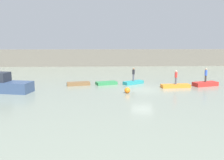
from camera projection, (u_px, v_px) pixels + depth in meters
The scene contains 12 objects.
ground_plane at pixel (142, 90), 27.53m from camera, with size 120.00×120.00×0.00m, color gray.
embankment_wall at pixel (123, 58), 52.72m from camera, with size 80.00×1.20×3.82m, color #666056.
motorboat at pixel (5, 85), 26.10m from camera, with size 6.09×3.29×2.23m.
rowboat_brown at pixel (78, 84), 30.15m from camera, with size 2.94×1.05×0.43m, color brown.
rowboat_green at pixel (106, 83), 30.77m from camera, with size 2.70×1.26×0.37m, color #2D7F47.
rowboat_teal at pixel (133, 83), 31.04m from camera, with size 2.88×0.95×0.41m, color teal.
rowboat_orange at pixel (176, 86), 28.75m from camera, with size 3.57×1.04×0.39m, color orange.
rowboat_red at pixel (205, 84), 29.76m from camera, with size 3.23×1.21×0.51m, color red.
person_dark_shirt at pixel (133, 74), 30.84m from camera, with size 0.32×0.32×1.77m.
person_red_shirt at pixel (176, 76), 28.55m from camera, with size 0.32×0.32×1.76m.
person_blue_shirt at pixel (206, 74), 29.56m from camera, with size 0.32×0.32×1.76m.
mooring_buoy at pixel (127, 90), 25.60m from camera, with size 0.64×0.64×0.64m, color orange.
Camera 1 is at (-4.79, -26.78, 5.69)m, focal length 37.37 mm.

